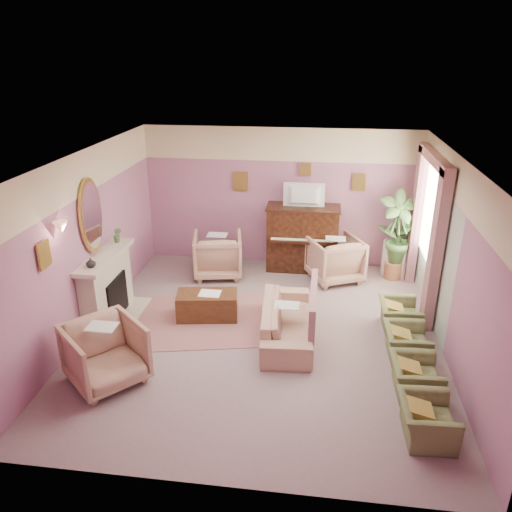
# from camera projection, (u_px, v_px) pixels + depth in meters

# --- Properties ---
(floor) EXTENTS (5.50, 6.00, 0.01)m
(floor) POSITION_uv_depth(u_px,v_px,m) (261.00, 335.00, 7.91)
(floor) COLOR gray
(floor) RESTS_ON ground
(ceiling) EXTENTS (5.50, 6.00, 0.01)m
(ceiling) POSITION_uv_depth(u_px,v_px,m) (262.00, 159.00, 6.83)
(ceiling) COLOR #EBE9C2
(ceiling) RESTS_ON wall_back
(wall_back) EXTENTS (5.50, 0.02, 2.80)m
(wall_back) POSITION_uv_depth(u_px,v_px,m) (280.00, 198.00, 10.12)
(wall_back) COLOR gray
(wall_back) RESTS_ON floor
(wall_front) EXTENTS (5.50, 0.02, 2.80)m
(wall_front) POSITION_uv_depth(u_px,v_px,m) (223.00, 374.00, 4.63)
(wall_front) COLOR gray
(wall_front) RESTS_ON floor
(wall_left) EXTENTS (0.02, 6.00, 2.80)m
(wall_left) POSITION_uv_depth(u_px,v_px,m) (85.00, 244.00, 7.71)
(wall_left) COLOR gray
(wall_left) RESTS_ON floor
(wall_right) EXTENTS (0.02, 6.00, 2.80)m
(wall_right) POSITION_uv_depth(u_px,v_px,m) (455.00, 263.00, 7.04)
(wall_right) COLOR gray
(wall_right) RESTS_ON floor
(picture_rail_band) EXTENTS (5.50, 0.01, 0.65)m
(picture_rail_band) POSITION_uv_depth(u_px,v_px,m) (281.00, 144.00, 9.69)
(picture_rail_band) COLOR beige
(picture_rail_band) RESTS_ON wall_back
(stripe_panel) EXTENTS (0.01, 3.00, 2.15)m
(stripe_panel) POSITION_uv_depth(u_px,v_px,m) (433.00, 250.00, 8.35)
(stripe_panel) COLOR #AFB6A8
(stripe_panel) RESTS_ON wall_right
(fireplace_surround) EXTENTS (0.30, 1.40, 1.10)m
(fireplace_surround) POSITION_uv_depth(u_px,v_px,m) (107.00, 288.00, 8.20)
(fireplace_surround) COLOR beige
(fireplace_surround) RESTS_ON floor
(fireplace_inset) EXTENTS (0.18, 0.72, 0.68)m
(fireplace_inset) POSITION_uv_depth(u_px,v_px,m) (114.00, 297.00, 8.24)
(fireplace_inset) COLOR black
(fireplace_inset) RESTS_ON floor
(fire_ember) EXTENTS (0.06, 0.54, 0.10)m
(fire_ember) POSITION_uv_depth(u_px,v_px,m) (117.00, 307.00, 8.31)
(fire_ember) COLOR #FF5C28
(fire_ember) RESTS_ON floor
(mantel_shelf) EXTENTS (0.40, 1.55, 0.07)m
(mantel_shelf) POSITION_uv_depth(u_px,v_px,m) (105.00, 257.00, 7.97)
(mantel_shelf) COLOR beige
(mantel_shelf) RESTS_ON fireplace_surround
(hearth) EXTENTS (0.55, 1.50, 0.02)m
(hearth) POSITION_uv_depth(u_px,v_px,m) (122.00, 318.00, 8.38)
(hearth) COLOR beige
(hearth) RESTS_ON floor
(mirror_frame) EXTENTS (0.04, 0.72, 1.20)m
(mirror_frame) POSITION_uv_depth(u_px,v_px,m) (91.00, 216.00, 7.73)
(mirror_frame) COLOR #B1953E
(mirror_frame) RESTS_ON wall_left
(mirror_glass) EXTENTS (0.01, 0.60, 1.06)m
(mirror_glass) POSITION_uv_depth(u_px,v_px,m) (92.00, 216.00, 7.73)
(mirror_glass) COLOR white
(mirror_glass) RESTS_ON wall_left
(sconce_shade) EXTENTS (0.20, 0.20, 0.16)m
(sconce_shade) POSITION_uv_depth(u_px,v_px,m) (61.00, 227.00, 6.69)
(sconce_shade) COLOR #E3967E
(sconce_shade) RESTS_ON wall_left
(piano) EXTENTS (1.40, 0.60, 1.30)m
(piano) POSITION_uv_depth(u_px,v_px,m) (302.00, 239.00, 10.05)
(piano) COLOR black
(piano) RESTS_ON floor
(piano_keyshelf) EXTENTS (1.30, 0.12, 0.06)m
(piano_keyshelf) POSITION_uv_depth(u_px,v_px,m) (302.00, 242.00, 9.70)
(piano_keyshelf) COLOR black
(piano_keyshelf) RESTS_ON piano
(piano_keys) EXTENTS (1.20, 0.08, 0.02)m
(piano_keys) POSITION_uv_depth(u_px,v_px,m) (302.00, 240.00, 9.69)
(piano_keys) COLOR white
(piano_keys) RESTS_ON piano
(piano_top) EXTENTS (1.45, 0.65, 0.04)m
(piano_top) POSITION_uv_depth(u_px,v_px,m) (304.00, 207.00, 9.80)
(piano_top) COLOR black
(piano_top) RESTS_ON piano
(television) EXTENTS (0.80, 0.12, 0.48)m
(television) POSITION_uv_depth(u_px,v_px,m) (304.00, 194.00, 9.64)
(television) COLOR black
(television) RESTS_ON piano
(print_back_left) EXTENTS (0.30, 0.03, 0.38)m
(print_back_left) POSITION_uv_depth(u_px,v_px,m) (240.00, 181.00, 10.05)
(print_back_left) COLOR #B1953E
(print_back_left) RESTS_ON wall_back
(print_back_right) EXTENTS (0.26, 0.03, 0.34)m
(print_back_right) POSITION_uv_depth(u_px,v_px,m) (359.00, 182.00, 9.74)
(print_back_right) COLOR #B1953E
(print_back_right) RESTS_ON wall_back
(print_back_mid) EXTENTS (0.22, 0.03, 0.26)m
(print_back_mid) POSITION_uv_depth(u_px,v_px,m) (305.00, 170.00, 9.79)
(print_back_mid) COLOR #B1953E
(print_back_mid) RESTS_ON wall_back
(print_left_wall) EXTENTS (0.03, 0.28, 0.36)m
(print_left_wall) POSITION_uv_depth(u_px,v_px,m) (44.00, 255.00, 6.48)
(print_left_wall) COLOR #B1953E
(print_left_wall) RESTS_ON wall_left
(window_blind) EXTENTS (0.03, 1.40, 1.80)m
(window_blind) POSITION_uv_depth(u_px,v_px,m) (433.00, 210.00, 8.35)
(window_blind) COLOR beige
(window_blind) RESTS_ON wall_right
(curtain_left) EXTENTS (0.16, 0.34, 2.60)m
(curtain_left) POSITION_uv_depth(u_px,v_px,m) (436.00, 252.00, 7.67)
(curtain_left) COLOR #A2646C
(curtain_left) RESTS_ON floor
(curtain_right) EXTENTS (0.16, 0.34, 2.60)m
(curtain_right) POSITION_uv_depth(u_px,v_px,m) (416.00, 216.00, 9.35)
(curtain_right) COLOR #A2646C
(curtain_right) RESTS_ON floor
(pelmet) EXTENTS (0.16, 2.20, 0.16)m
(pelmet) POSITION_uv_depth(u_px,v_px,m) (435.00, 159.00, 8.02)
(pelmet) COLOR #A2646C
(pelmet) RESTS_ON wall_right
(mantel_plant) EXTENTS (0.16, 0.16, 0.28)m
(mantel_plant) POSITION_uv_depth(u_px,v_px,m) (117.00, 235.00, 8.41)
(mantel_plant) COLOR #4D7E3F
(mantel_plant) RESTS_ON mantel_shelf
(mantel_vase) EXTENTS (0.16, 0.16, 0.16)m
(mantel_vase) POSITION_uv_depth(u_px,v_px,m) (91.00, 263.00, 7.47)
(mantel_vase) COLOR beige
(mantel_vase) RESTS_ON mantel_shelf
(area_rug) EXTENTS (2.82, 2.28, 0.01)m
(area_rug) POSITION_uv_depth(u_px,v_px,m) (214.00, 320.00, 8.34)
(area_rug) COLOR #9A5E5B
(area_rug) RESTS_ON floor
(coffee_table) EXTENTS (1.06, 0.64, 0.45)m
(coffee_table) POSITION_uv_depth(u_px,v_px,m) (207.00, 306.00, 8.34)
(coffee_table) COLOR #4A2A15
(coffee_table) RESTS_ON floor
(table_paper) EXTENTS (0.35, 0.28, 0.01)m
(table_paper) POSITION_uv_depth(u_px,v_px,m) (210.00, 293.00, 8.24)
(table_paper) COLOR white
(table_paper) RESTS_ON coffee_table
(sofa) EXTENTS (0.64, 1.93, 0.78)m
(sofa) POSITION_uv_depth(u_px,v_px,m) (287.00, 315.00, 7.72)
(sofa) COLOR tan
(sofa) RESTS_ON floor
(sofa_throw) EXTENTS (0.10, 1.46, 0.54)m
(sofa_throw) POSITION_uv_depth(u_px,v_px,m) (313.00, 304.00, 7.59)
(sofa_throw) COLOR #A2646C
(sofa_throw) RESTS_ON sofa
(floral_armchair_left) EXTENTS (0.92, 0.92, 0.96)m
(floral_armchair_left) POSITION_uv_depth(u_px,v_px,m) (218.00, 253.00, 9.83)
(floral_armchair_left) COLOR tan
(floral_armchair_left) RESTS_ON floor
(floral_armchair_right) EXTENTS (0.92, 0.92, 0.96)m
(floral_armchair_right) POSITION_uv_depth(u_px,v_px,m) (335.00, 257.00, 9.64)
(floral_armchair_right) COLOR tan
(floral_armchair_right) RESTS_ON floor
(floral_armchair_front) EXTENTS (0.92, 0.92, 0.96)m
(floral_armchair_front) POSITION_uv_depth(u_px,v_px,m) (105.00, 351.00, 6.63)
(floral_armchair_front) COLOR tan
(floral_armchair_front) RESTS_ON floor
(olive_chair_a) EXTENTS (0.50, 0.71, 0.62)m
(olive_chair_a) POSITION_uv_depth(u_px,v_px,m) (427.00, 415.00, 5.72)
(olive_chair_a) COLOR #646D3F
(olive_chair_a) RESTS_ON floor
(olive_chair_b) EXTENTS (0.50, 0.71, 0.62)m
(olive_chair_b) POSITION_uv_depth(u_px,v_px,m) (416.00, 372.00, 6.47)
(olive_chair_b) COLOR #646D3F
(olive_chair_b) RESTS_ON floor
(olive_chair_c) EXTENTS (0.50, 0.71, 0.62)m
(olive_chair_c) POSITION_uv_depth(u_px,v_px,m) (407.00, 339.00, 7.22)
(olive_chair_c) COLOR #646D3F
(olive_chair_c) RESTS_ON floor
(olive_chair_d) EXTENTS (0.50, 0.71, 0.62)m
(olive_chair_d) POSITION_uv_depth(u_px,v_px,m) (399.00, 311.00, 7.97)
(olive_chair_d) COLOR #646D3F
(olive_chair_d) RESTS_ON floor
(side_table) EXTENTS (0.52, 0.52, 0.70)m
(side_table) POSITION_uv_depth(u_px,v_px,m) (395.00, 258.00, 9.90)
(side_table) COLOR silver
(side_table) RESTS_ON floor
(side_plant_big) EXTENTS (0.30, 0.30, 0.34)m
(side_plant_big) POSITION_uv_depth(u_px,v_px,m) (398.00, 233.00, 9.70)
(side_plant_big) COLOR #4D7E3F
(side_plant_big) RESTS_ON side_table
(side_plant_small) EXTENTS (0.16, 0.16, 0.28)m
(side_plant_small) POSITION_uv_depth(u_px,v_px,m) (405.00, 237.00, 9.61)
(side_plant_small) COLOR #4D7E3F
(side_plant_small) RESTS_ON side_table
(palm_pot) EXTENTS (0.34, 0.34, 0.34)m
(palm_pot) POSITION_uv_depth(u_px,v_px,m) (393.00, 270.00, 9.81)
(palm_pot) COLOR #955C3B
(palm_pot) RESTS_ON floor
(palm_plant) EXTENTS (0.76, 0.76, 1.44)m
(palm_plant) POSITION_uv_depth(u_px,v_px,m) (398.00, 227.00, 9.47)
(palm_plant) COLOR #4D7E3F
(palm_plant) RESTS_ON palm_pot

